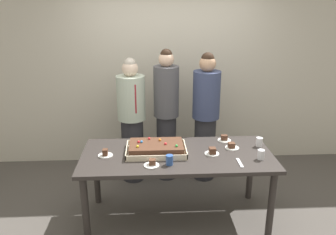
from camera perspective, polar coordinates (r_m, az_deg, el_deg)
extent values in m
plane|color=#4C4742|center=(3.97, 1.42, -16.35)|extent=(12.00, 12.00, 0.00)
cube|color=beige|center=(4.91, 0.10, 9.58)|extent=(8.00, 0.12, 3.00)
cube|color=#2D2826|center=(3.59, 1.52, -6.35)|extent=(1.99, 0.90, 0.04)
cylinder|color=#2D2826|center=(3.51, -13.61, -14.89)|extent=(0.07, 0.07, 0.74)
cylinder|color=#2D2826|center=(3.64, 16.85, -13.80)|extent=(0.07, 0.07, 0.74)
cylinder|color=#2D2826|center=(4.13, -11.85, -9.25)|extent=(0.07, 0.07, 0.74)
cylinder|color=#2D2826|center=(4.25, 13.58, -8.56)|extent=(0.07, 0.07, 0.74)
cube|color=beige|center=(3.61, -1.98, -5.76)|extent=(0.63, 0.42, 0.01)
cube|color=beige|center=(3.41, -1.91, -6.72)|extent=(0.63, 0.01, 0.05)
cube|color=beige|center=(3.78, -2.05, -4.04)|extent=(0.63, 0.01, 0.05)
cube|color=beige|center=(3.60, -6.90, -5.38)|extent=(0.01, 0.42, 0.05)
cube|color=beige|center=(3.61, 2.93, -5.20)|extent=(0.01, 0.42, 0.05)
cube|color=#4C2D1E|center=(3.59, -1.98, -5.02)|extent=(0.56, 0.35, 0.09)
sphere|color=red|center=(3.67, -3.17, -3.52)|extent=(0.03, 0.03, 0.03)
sphere|color=yellow|center=(3.49, -5.10, -4.83)|extent=(0.03, 0.03, 0.03)
sphere|color=orange|center=(3.63, -1.37, -3.76)|extent=(0.03, 0.03, 0.03)
sphere|color=green|center=(3.49, 1.43, -4.75)|extent=(0.03, 0.03, 0.03)
sphere|color=red|center=(3.59, -4.93, -4.07)|extent=(0.03, 0.03, 0.03)
sphere|color=#2D84E0|center=(3.60, -4.44, -4.05)|extent=(0.03, 0.03, 0.03)
sphere|color=red|center=(3.54, -0.43, -4.40)|extent=(0.03, 0.03, 0.03)
cylinder|color=white|center=(3.95, 9.37, -3.78)|extent=(0.15, 0.15, 0.01)
cube|color=#4C2D1E|center=(3.94, 9.36, -3.32)|extent=(0.07, 0.05, 0.06)
cylinder|color=white|center=(3.59, -10.40, -6.24)|extent=(0.15, 0.15, 0.01)
cube|color=#4C2D1E|center=(3.57, -10.44, -5.73)|extent=(0.05, 0.06, 0.07)
cylinder|color=white|center=(3.59, 7.34, -6.02)|extent=(0.15, 0.15, 0.01)
cube|color=#4C2D1E|center=(3.58, 7.43, -5.51)|extent=(0.07, 0.07, 0.06)
cylinder|color=white|center=(3.77, 10.64, -5.00)|extent=(0.15, 0.15, 0.01)
cube|color=#4C2D1E|center=(3.76, 10.55, -4.55)|extent=(0.07, 0.07, 0.05)
cylinder|color=white|center=(3.33, -2.77, -7.98)|extent=(0.15, 0.15, 0.01)
cube|color=#4C2D1E|center=(3.32, -2.63, -7.42)|extent=(0.07, 0.06, 0.05)
cylinder|color=#2D5199|center=(3.33, 0.25, -7.10)|extent=(0.07, 0.07, 0.10)
cylinder|color=white|center=(3.57, 15.26, -5.98)|extent=(0.07, 0.07, 0.10)
cylinder|color=white|center=(3.87, 14.98, -3.97)|extent=(0.07, 0.07, 0.10)
cube|color=silver|center=(3.45, 11.90, -7.42)|extent=(0.03, 0.20, 0.01)
cylinder|color=#28282D|center=(4.57, -5.88, -5.30)|extent=(0.29, 0.29, 0.85)
cylinder|color=#B7C6B2|center=(4.33, -6.19, 3.28)|extent=(0.36, 0.36, 0.56)
cube|color=maroon|center=(4.17, -5.57, 3.08)|extent=(0.04, 0.02, 0.36)
sphere|color=beige|center=(4.25, -6.37, 8.12)|extent=(0.20, 0.20, 0.20)
sphere|color=#B2A899|center=(4.24, -6.39, 8.85)|extent=(0.16, 0.16, 0.16)
cylinder|color=#28282D|center=(4.61, 6.11, -5.07)|extent=(0.28, 0.28, 0.86)
cylinder|color=#384266|center=(4.36, 6.44, 3.78)|extent=(0.35, 0.35, 0.61)
sphere|color=tan|center=(4.28, 6.63, 8.93)|extent=(0.21, 0.21, 0.21)
sphere|color=black|center=(4.27, 6.66, 9.69)|extent=(0.16, 0.16, 0.16)
cylinder|color=#28282D|center=(4.59, -0.27, -4.92)|extent=(0.26, 0.26, 0.88)
cylinder|color=#4C4C51|center=(4.34, -0.29, 4.37)|extent=(0.32, 0.32, 0.65)
sphere|color=beige|center=(4.25, -0.30, 9.71)|extent=(0.19, 0.19, 0.19)
sphere|color=black|center=(4.25, -0.30, 10.42)|extent=(0.15, 0.15, 0.15)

